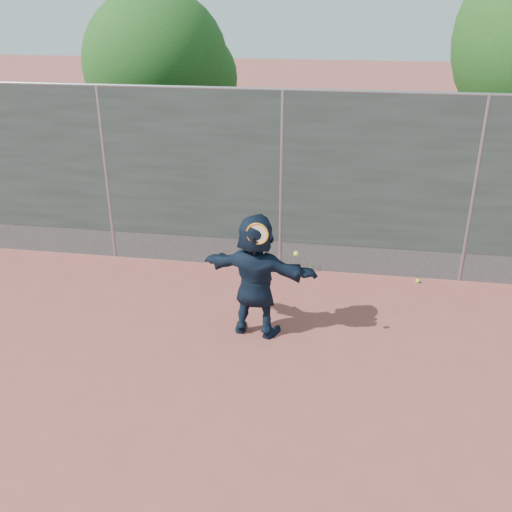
# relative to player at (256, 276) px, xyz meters

# --- Properties ---
(ground) EXTENTS (80.00, 80.00, 0.00)m
(ground) POSITION_rel_player_xyz_m (0.07, -1.39, -0.87)
(ground) COLOR #9E4C42
(ground) RESTS_ON ground
(player) EXTENTS (1.68, 0.79, 1.74)m
(player) POSITION_rel_player_xyz_m (0.00, 0.00, 0.00)
(player) COLOR #111E31
(player) RESTS_ON ground
(ball_ground) EXTENTS (0.07, 0.07, 0.07)m
(ball_ground) POSITION_rel_player_xyz_m (2.38, 1.90, -0.84)
(ball_ground) COLOR #C2E733
(ball_ground) RESTS_ON ground
(fence) EXTENTS (20.00, 0.06, 3.03)m
(fence) POSITION_rel_player_xyz_m (0.07, 2.11, 0.71)
(fence) COLOR #38423D
(fence) RESTS_ON ground
(swing_action) EXTENTS (0.68, 0.20, 0.51)m
(swing_action) POSITION_rel_player_xyz_m (0.10, -0.21, 0.65)
(swing_action) COLOR orange
(swing_action) RESTS_ON ground
(tree_left) EXTENTS (3.15, 3.00, 4.53)m
(tree_left) POSITION_rel_player_xyz_m (-2.78, 5.16, 2.07)
(tree_left) COLOR #382314
(tree_left) RESTS_ON ground
(weed_clump) EXTENTS (0.68, 0.07, 0.30)m
(weed_clump) POSITION_rel_player_xyz_m (0.36, 1.99, -0.74)
(weed_clump) COLOR #387226
(weed_clump) RESTS_ON ground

